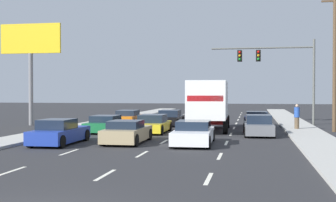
{
  "coord_description": "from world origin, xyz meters",
  "views": [
    {
      "loc": [
        4.74,
        -8.61,
        2.74
      ],
      "look_at": [
        -0.35,
        18.43,
        2.17
      ],
      "focal_mm": 47.89,
      "sensor_mm": 36.0,
      "label": 1
    }
  ],
  "objects_px": {
    "car_black": "(170,118)",
    "traffic_signal_mast": "(271,62)",
    "car_yellow": "(153,124)",
    "car_gray": "(258,126)",
    "car_tan": "(127,132)",
    "roadside_billboard": "(31,50)",
    "car_green": "(106,124)",
    "box_truck": "(209,103)",
    "pedestrian_near_corner": "(297,116)",
    "car_orange": "(129,118)",
    "car_white": "(194,134)",
    "car_blue": "(59,133)",
    "car_navy": "(257,120)",
    "utility_pole_mid": "(335,60)"
  },
  "relations": [
    {
      "from": "car_white",
      "to": "car_navy",
      "type": "distance_m",
      "value": 12.98
    },
    {
      "from": "car_blue",
      "to": "roadside_billboard",
      "type": "height_order",
      "value": "roadside_billboard"
    },
    {
      "from": "box_truck",
      "to": "pedestrian_near_corner",
      "type": "height_order",
      "value": "box_truck"
    },
    {
      "from": "car_blue",
      "to": "car_gray",
      "type": "bearing_deg",
      "value": 33.27
    },
    {
      "from": "car_yellow",
      "to": "box_truck",
      "type": "bearing_deg",
      "value": 28.41
    },
    {
      "from": "car_navy",
      "to": "car_green",
      "type": "bearing_deg",
      "value": -146.75
    },
    {
      "from": "car_tan",
      "to": "pedestrian_near_corner",
      "type": "height_order",
      "value": "pedestrian_near_corner"
    },
    {
      "from": "car_orange",
      "to": "car_gray",
      "type": "distance_m",
      "value": 12.31
    },
    {
      "from": "car_black",
      "to": "traffic_signal_mast",
      "type": "xyz_separation_m",
      "value": [
        8.1,
        3.02,
        4.64
      ]
    },
    {
      "from": "roadside_billboard",
      "to": "utility_pole_mid",
      "type": "bearing_deg",
      "value": -4.31
    },
    {
      "from": "car_gray",
      "to": "roadside_billboard",
      "type": "height_order",
      "value": "roadside_billboard"
    },
    {
      "from": "car_yellow",
      "to": "car_gray",
      "type": "height_order",
      "value": "car_gray"
    },
    {
      "from": "car_tan",
      "to": "car_gray",
      "type": "xyz_separation_m",
      "value": [
        6.97,
        5.58,
        0.02
      ]
    },
    {
      "from": "car_black",
      "to": "traffic_signal_mast",
      "type": "bearing_deg",
      "value": 20.48
    },
    {
      "from": "car_blue",
      "to": "car_black",
      "type": "distance_m",
      "value": 14.16
    },
    {
      "from": "car_blue",
      "to": "pedestrian_near_corner",
      "type": "relative_size",
      "value": 2.61
    },
    {
      "from": "car_orange",
      "to": "pedestrian_near_corner",
      "type": "height_order",
      "value": "pedestrian_near_corner"
    },
    {
      "from": "car_yellow",
      "to": "car_gray",
      "type": "xyz_separation_m",
      "value": [
        6.9,
        -0.46,
        0.02
      ]
    },
    {
      "from": "car_black",
      "to": "car_gray",
      "type": "distance_m",
      "value": 9.86
    },
    {
      "from": "car_yellow",
      "to": "traffic_signal_mast",
      "type": "bearing_deg",
      "value": 49.94
    },
    {
      "from": "utility_pole_mid",
      "to": "pedestrian_near_corner",
      "type": "distance_m",
      "value": 4.62
    },
    {
      "from": "car_gray",
      "to": "pedestrian_near_corner",
      "type": "relative_size",
      "value": 2.62
    },
    {
      "from": "car_green",
      "to": "car_tan",
      "type": "height_order",
      "value": "car_tan"
    },
    {
      "from": "car_green",
      "to": "car_navy",
      "type": "height_order",
      "value": "car_navy"
    },
    {
      "from": "car_black",
      "to": "car_yellow",
      "type": "bearing_deg",
      "value": -89.56
    },
    {
      "from": "car_navy",
      "to": "roadside_billboard",
      "type": "height_order",
      "value": "roadside_billboard"
    },
    {
      "from": "car_yellow",
      "to": "car_blue",
      "type": "bearing_deg",
      "value": -115.26
    },
    {
      "from": "car_tan",
      "to": "box_truck",
      "type": "height_order",
      "value": "box_truck"
    },
    {
      "from": "car_tan",
      "to": "roadside_billboard",
      "type": "xyz_separation_m",
      "value": [
        -11.2,
        10.79,
        5.55
      ]
    },
    {
      "from": "car_orange",
      "to": "car_black",
      "type": "bearing_deg",
      "value": 5.35
    },
    {
      "from": "utility_pole_mid",
      "to": "car_green",
      "type": "bearing_deg",
      "value": -168.3
    },
    {
      "from": "car_yellow",
      "to": "utility_pole_mid",
      "type": "height_order",
      "value": "utility_pole_mid"
    },
    {
      "from": "car_white",
      "to": "roadside_billboard",
      "type": "xyz_separation_m",
      "value": [
        -14.8,
        10.85,
        5.55
      ]
    },
    {
      "from": "roadside_billboard",
      "to": "pedestrian_near_corner",
      "type": "distance_m",
      "value": 21.53
    },
    {
      "from": "car_navy",
      "to": "traffic_signal_mast",
      "type": "relative_size",
      "value": 0.52
    },
    {
      "from": "box_truck",
      "to": "car_navy",
      "type": "xyz_separation_m",
      "value": [
        3.29,
        4.52,
        -1.43
      ]
    },
    {
      "from": "car_black",
      "to": "car_gray",
      "type": "bearing_deg",
      "value": -45.22
    },
    {
      "from": "car_orange",
      "to": "car_white",
      "type": "xyz_separation_m",
      "value": [
        6.96,
        -12.33,
        -0.01
      ]
    },
    {
      "from": "car_black",
      "to": "roadside_billboard",
      "type": "relative_size",
      "value": 0.5
    },
    {
      "from": "car_black",
      "to": "car_gray",
      "type": "height_order",
      "value": "car_gray"
    },
    {
      "from": "pedestrian_near_corner",
      "to": "car_tan",
      "type": "bearing_deg",
      "value": -135.52
    },
    {
      "from": "car_orange",
      "to": "car_tan",
      "type": "height_order",
      "value": "car_orange"
    },
    {
      "from": "car_black",
      "to": "car_navy",
      "type": "xyz_separation_m",
      "value": [
        6.9,
        -0.1,
        -0.03
      ]
    },
    {
      "from": "car_orange",
      "to": "car_blue",
      "type": "relative_size",
      "value": 1.0
    },
    {
      "from": "utility_pole_mid",
      "to": "car_yellow",
      "type": "bearing_deg",
      "value": -166.01
    },
    {
      "from": "car_green",
      "to": "roadside_billboard",
      "type": "height_order",
      "value": "roadside_billboard"
    },
    {
      "from": "car_navy",
      "to": "traffic_signal_mast",
      "type": "height_order",
      "value": "traffic_signal_mast"
    },
    {
      "from": "traffic_signal_mast",
      "to": "car_white",
      "type": "bearing_deg",
      "value": -106.12
    },
    {
      "from": "traffic_signal_mast",
      "to": "car_yellow",
      "type": "bearing_deg",
      "value": -130.06
    },
    {
      "from": "car_green",
      "to": "car_yellow",
      "type": "distance_m",
      "value": 3.24
    }
  ]
}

